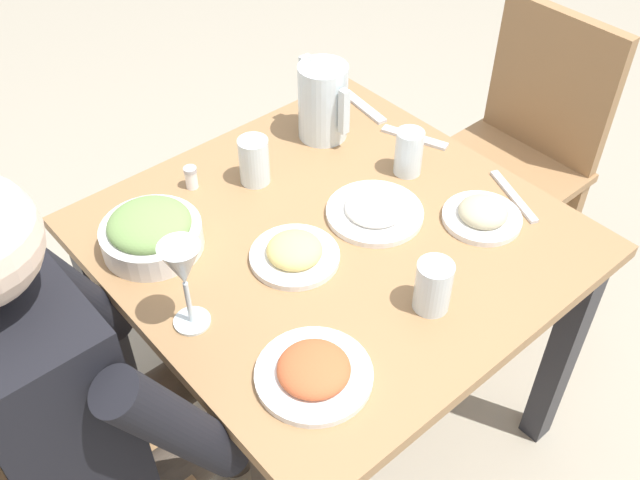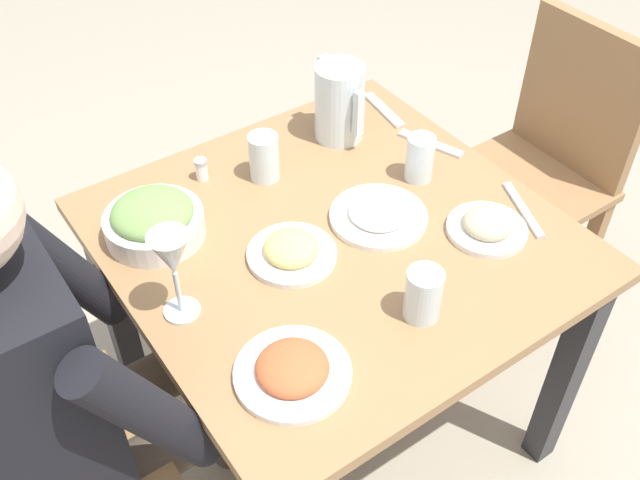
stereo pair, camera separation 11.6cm
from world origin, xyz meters
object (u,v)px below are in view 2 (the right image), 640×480
(plate_beans, at_px, (487,226))
(water_glass_near_right, at_px, (420,158))
(chair_far, at_px, (543,163))
(water_glass_center, at_px, (424,294))
(water_glass_far_right, at_px, (264,157))
(wine_glass, at_px, (172,259))
(dining_table, at_px, (334,271))
(plate_rice_curry, at_px, (292,370))
(salt_shaker, at_px, (201,169))
(water_pitcher, at_px, (340,102))
(diner_near, at_px, (88,377))
(plate_yoghurt, at_px, (379,214))
(plate_fries, at_px, (292,251))
(salad_bowl, at_px, (154,220))

(plate_beans, xyz_separation_m, water_glass_near_right, (-0.23, 0.00, 0.04))
(chair_far, height_order, water_glass_center, chair_far)
(water_glass_far_right, distance_m, wine_glass, 0.44)
(dining_table, distance_m, water_glass_center, 0.32)
(plate_rice_curry, xyz_separation_m, salt_shaker, (-0.58, 0.14, 0.01))
(water_pitcher, distance_m, plate_rice_curry, 0.74)
(diner_near, height_order, water_pitcher, diner_near)
(plate_yoghurt, distance_m, water_glass_near_right, 0.18)
(dining_table, xyz_separation_m, plate_rice_curry, (0.26, -0.28, 0.13))
(plate_fries, distance_m, water_glass_far_right, 0.28)
(water_glass_far_right, bearing_deg, salad_bowl, -82.62)
(salad_bowl, distance_m, plate_fries, 0.30)
(plate_rice_curry, height_order, plate_fries, plate_fries)
(water_pitcher, relative_size, water_glass_far_right, 1.70)
(chair_far, bearing_deg, water_glass_far_right, -102.94)
(plate_yoghurt, relative_size, plate_beans, 1.24)
(chair_far, distance_m, salad_bowl, 1.12)
(plate_fries, bearing_deg, salt_shaker, -175.32)
(plate_beans, distance_m, water_glass_near_right, 0.23)
(diner_near, bearing_deg, water_pitcher, 111.20)
(water_pitcher, bearing_deg, water_glass_center, -21.08)
(chair_far, relative_size, water_glass_far_right, 8.01)
(water_glass_near_right, relative_size, salt_shaker, 2.04)
(diner_near, relative_size, plate_rice_curry, 5.72)
(water_glass_far_right, bearing_deg, water_pitcher, 98.48)
(dining_table, distance_m, wine_glass, 0.45)
(chair_far, bearing_deg, wine_glass, -85.98)
(salad_bowl, distance_m, plate_yoghurt, 0.48)
(chair_far, relative_size, water_pitcher, 4.72)
(water_pitcher, relative_size, salad_bowl, 0.91)
(dining_table, distance_m, plate_fries, 0.18)
(plate_beans, bearing_deg, plate_fries, -114.48)
(salad_bowl, height_order, wine_glass, wine_glass)
(water_pitcher, height_order, plate_beans, water_pitcher)
(plate_rice_curry, height_order, water_glass_near_right, water_glass_near_right)
(dining_table, xyz_separation_m, water_glass_center, (0.28, 0.00, 0.17))
(dining_table, distance_m, water_pitcher, 0.42)
(salad_bowl, relative_size, salt_shaker, 3.87)
(water_pitcher, height_order, water_glass_far_right, water_pitcher)
(water_glass_near_right, xyz_separation_m, salt_shaker, (-0.28, -0.41, -0.03))
(plate_rice_curry, xyz_separation_m, plate_beans, (-0.08, 0.54, 0.00))
(plate_rice_curry, bearing_deg, chair_far, 107.18)
(water_glass_center, relative_size, water_glass_near_right, 0.98)
(diner_near, height_order, plate_beans, diner_near)
(diner_near, height_order, plate_rice_curry, diner_near)
(dining_table, distance_m, chair_far, 0.78)
(plate_fries, distance_m, salt_shaker, 0.34)
(water_glass_center, height_order, water_glass_far_right, water_glass_far_right)
(dining_table, bearing_deg, water_glass_far_right, -175.51)
(salad_bowl, height_order, water_glass_center, water_glass_center)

